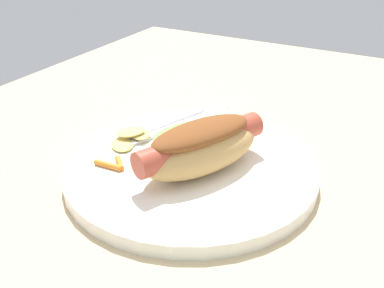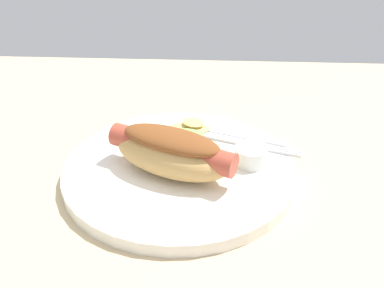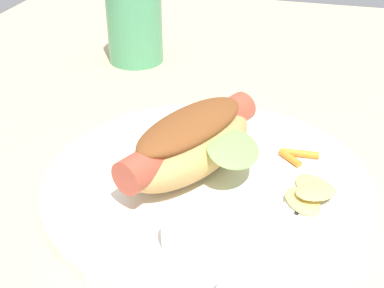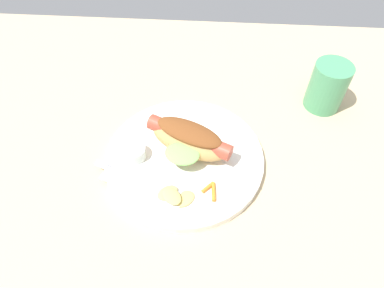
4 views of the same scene
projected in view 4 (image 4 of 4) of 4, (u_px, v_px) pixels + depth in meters
The scene contains 9 objects.
ground_plane at pixel (200, 154), 66.34cm from camera, with size 120.00×90.00×1.80cm, color tan.
plate at pixel (184, 158), 63.57cm from camera, with size 28.96×28.96×1.60cm, color white.
hot_dog at pixel (189, 138), 61.66cm from camera, with size 16.12×12.39×5.61cm.
sauce_ramekin at pixel (134, 152), 61.95cm from camera, with size 4.12×4.12×2.30cm, color white.
fork at pixel (138, 179), 59.49cm from camera, with size 16.12×6.81×0.40cm.
knife at pixel (140, 190), 58.14cm from camera, with size 15.11×1.40×0.36cm, color silver.
chips_pile at pixel (175, 196), 56.83cm from camera, with size 7.37×5.24×1.54cm.
carrot_garnish at pixel (211, 190), 57.93cm from camera, with size 2.56×3.75×0.67cm.
drinking_cup at pixel (328, 86), 69.74cm from camera, with size 7.45×7.45×10.11cm, color #4C9E6B.
Camera 4 is at (1.28, -40.52, 51.67)cm, focal length 32.32 mm.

